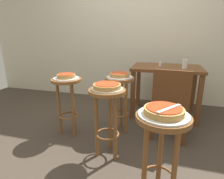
% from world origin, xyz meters
% --- Properties ---
extents(ground_plane, '(6.00, 6.00, 0.00)m').
position_xyz_m(ground_plane, '(0.00, 0.00, 0.00)').
color(ground_plane, '#42382D').
extents(back_wall, '(6.00, 0.10, 3.00)m').
position_xyz_m(back_wall, '(0.00, 1.65, 1.50)').
color(back_wall, beige).
rests_on(back_wall, ground_plane).
extents(stool_foreground, '(0.36, 0.36, 0.71)m').
position_xyz_m(stool_foreground, '(0.59, -0.70, 0.51)').
color(stool_foreground, brown).
rests_on(stool_foreground, ground_plane).
extents(serving_plate_foreground, '(0.33, 0.33, 0.01)m').
position_xyz_m(serving_plate_foreground, '(0.59, -0.70, 0.71)').
color(serving_plate_foreground, silver).
rests_on(serving_plate_foreground, stool_foreground).
extents(pizza_foreground, '(0.26, 0.26, 0.05)m').
position_xyz_m(pizza_foreground, '(0.59, -0.70, 0.74)').
color(pizza_foreground, tan).
rests_on(pizza_foreground, serving_plate_foreground).
extents(stool_middle, '(0.36, 0.36, 0.71)m').
position_xyz_m(stool_middle, '(0.06, -0.23, 0.51)').
color(stool_middle, brown).
rests_on(stool_middle, ground_plane).
extents(serving_plate_middle, '(0.30, 0.30, 0.01)m').
position_xyz_m(serving_plate_middle, '(0.06, -0.23, 0.71)').
color(serving_plate_middle, silver).
rests_on(serving_plate_middle, stool_middle).
extents(pizza_middle, '(0.26, 0.26, 0.05)m').
position_xyz_m(pizza_middle, '(0.06, -0.23, 0.74)').
color(pizza_middle, tan).
rests_on(pizza_middle, serving_plate_middle).
extents(stool_leftside, '(0.36, 0.36, 0.71)m').
position_xyz_m(stool_leftside, '(-0.53, 0.07, 0.51)').
color(stool_leftside, brown).
rests_on(stool_leftside, ground_plane).
extents(serving_plate_leftside, '(0.29, 0.29, 0.01)m').
position_xyz_m(serving_plate_leftside, '(-0.53, 0.07, 0.71)').
color(serving_plate_leftside, silver).
rests_on(serving_plate_leftside, stool_leftside).
extents(pizza_leftside, '(0.21, 0.21, 0.05)m').
position_xyz_m(pizza_leftside, '(-0.53, 0.07, 0.74)').
color(pizza_leftside, '#B78442').
rests_on(pizza_leftside, serving_plate_leftside).
extents(stool_rear, '(0.36, 0.36, 0.71)m').
position_xyz_m(stool_rear, '(0.06, 0.31, 0.51)').
color(stool_rear, brown).
rests_on(stool_rear, ground_plane).
extents(serving_plate_rear, '(0.32, 0.32, 0.01)m').
position_xyz_m(serving_plate_rear, '(0.06, 0.31, 0.71)').
color(serving_plate_rear, silver).
rests_on(serving_plate_rear, stool_rear).
extents(pizza_rear, '(0.24, 0.24, 0.05)m').
position_xyz_m(pizza_rear, '(0.06, 0.31, 0.74)').
color(pizza_rear, '#B78442').
rests_on(pizza_rear, serving_plate_rear).
extents(dining_table, '(0.99, 0.67, 0.76)m').
position_xyz_m(dining_table, '(0.60, 0.99, 0.63)').
color(dining_table, brown).
rests_on(dining_table, ground_plane).
extents(cup_near_edge, '(0.07, 0.07, 0.13)m').
position_xyz_m(cup_near_edge, '(0.83, 0.87, 0.82)').
color(cup_near_edge, silver).
rests_on(cup_near_edge, dining_table).
extents(condiment_shaker, '(0.04, 0.04, 0.08)m').
position_xyz_m(condiment_shaker, '(0.51, 0.98, 0.80)').
color(condiment_shaker, white).
rests_on(condiment_shaker, dining_table).
extents(wooden_chair, '(0.45, 0.45, 0.85)m').
position_xyz_m(wooden_chair, '(0.67, 0.29, 0.47)').
color(wooden_chair, '#5B3319').
rests_on(wooden_chair, ground_plane).
extents(pizza_server_knife, '(0.15, 0.19, 0.01)m').
position_xyz_m(pizza_server_knife, '(0.62, -0.72, 0.77)').
color(pizza_server_knife, silver).
rests_on(pizza_server_knife, pizza_foreground).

